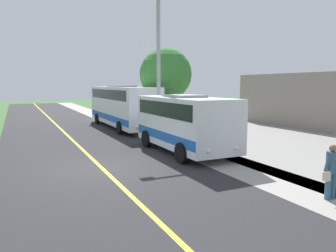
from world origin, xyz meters
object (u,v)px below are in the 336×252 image
at_px(shuttle_bus_front, 185,121).
at_px(transit_bus_rear, 122,105).
at_px(pedestrian_with_bags, 332,170).
at_px(street_light_pole, 157,62).
at_px(tree_curbside, 166,74).

height_order(shuttle_bus_front, transit_bus_rear, transit_bus_rear).
distance_m(shuttle_bus_front, pedestrian_with_bags, 7.80).
height_order(pedestrian_with_bags, street_light_pole, street_light_pole).
distance_m(shuttle_bus_front, street_light_pole, 5.25).
xyz_separation_m(shuttle_bus_front, transit_bus_rear, (0.04, -10.19, 0.23)).
height_order(shuttle_bus_front, tree_curbside, tree_curbside).
height_order(transit_bus_rear, street_light_pole, street_light_pole).
distance_m(shuttle_bus_front, tree_curbside, 9.14).
bearing_deg(pedestrian_with_bags, tree_curbside, -97.76).
bearing_deg(pedestrian_with_bags, street_light_pole, -88.41).
height_order(transit_bus_rear, tree_curbside, tree_curbside).
bearing_deg(street_light_pole, pedestrian_with_bags, 91.59).
xyz_separation_m(transit_bus_rear, street_light_pole, (-0.38, 5.99, 2.89)).
bearing_deg(tree_curbside, shuttle_bus_front, 71.00).
distance_m(pedestrian_with_bags, street_light_pole, 12.55).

